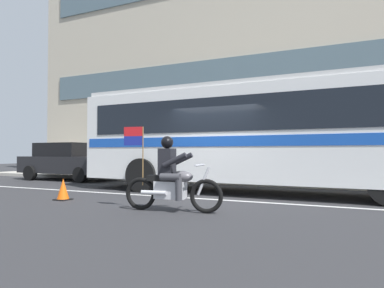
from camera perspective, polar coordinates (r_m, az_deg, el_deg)
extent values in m
plane|color=#2B2B2D|center=(9.72, 3.60, -8.62)|extent=(60.00, 60.00, 0.00)
cube|color=#A39E93|center=(14.56, 10.90, -5.88)|extent=(28.00, 3.80, 0.15)
cube|color=silver|center=(9.17, 2.23, -9.04)|extent=(26.60, 0.14, 0.01)
cube|color=#B2A893|center=(17.84, 12.65, 18.75)|extent=(28.00, 0.80, 14.71)
cube|color=#4C606B|center=(16.79, 12.37, 12.16)|extent=(25.76, 0.10, 1.40)
cube|color=white|center=(10.46, 11.93, 1.41)|extent=(11.45, 2.80, 2.70)
cube|color=black|center=(10.50, 11.91, 4.41)|extent=(10.54, 2.82, 0.96)
cube|color=#194CB2|center=(10.46, 11.93, 0.32)|extent=(11.22, 2.83, 0.28)
cube|color=silver|center=(10.63, 11.89, 9.03)|extent=(11.22, 2.67, 0.16)
cylinder|color=black|center=(10.77, -8.25, -5.12)|extent=(1.04, 0.30, 1.04)
torus|color=black|center=(7.03, 2.37, -8.58)|extent=(0.70, 0.18, 0.69)
torus|color=black|center=(7.53, -8.47, -8.09)|extent=(0.70, 0.18, 0.69)
cube|color=silver|center=(7.25, -3.61, -7.56)|extent=(0.67, 0.36, 0.36)
ellipsoid|color=#59565B|center=(7.14, -1.73, -5.40)|extent=(0.51, 0.34, 0.24)
cube|color=black|center=(7.30, -5.08, -5.62)|extent=(0.59, 0.33, 0.12)
cylinder|color=silver|center=(7.01, 1.89, -6.13)|extent=(0.28, 0.09, 0.58)
cylinder|color=silver|center=(7.01, 1.26, -3.51)|extent=(0.12, 0.64, 0.04)
cylinder|color=silver|center=(7.22, -6.32, -7.98)|extent=(0.56, 0.16, 0.09)
cube|color=black|center=(7.24, -4.12, -2.97)|extent=(0.32, 0.39, 0.56)
sphere|color=black|center=(7.24, -4.12, 0.28)|extent=(0.26, 0.26, 0.26)
cylinder|color=#38383D|center=(7.37, -2.60, -5.28)|extent=(0.44, 0.20, 0.15)
cylinder|color=#38383D|center=(7.33, -1.27, -7.18)|extent=(0.13, 0.13, 0.46)
cylinder|color=#38383D|center=(7.03, -3.60, -5.46)|extent=(0.44, 0.20, 0.15)
cylinder|color=#38383D|center=(6.99, -2.21, -7.46)|extent=(0.13, 0.13, 0.46)
cylinder|color=black|center=(7.34, -1.81, -2.64)|extent=(0.53, 0.18, 0.32)
cylinder|color=black|center=(6.96, -2.88, -2.70)|extent=(0.53, 0.18, 0.32)
cylinder|color=olive|center=(7.45, -8.10, -1.95)|extent=(0.02, 0.02, 1.25)
cube|color=red|center=(7.57, -9.66, 2.04)|extent=(0.44, 0.08, 0.20)
cube|color=navy|center=(7.56, -9.67, 0.53)|extent=(0.44, 0.08, 0.20)
cube|color=black|center=(16.21, -19.58, -3.22)|extent=(4.63, 1.96, 0.72)
cube|color=black|center=(16.36, -20.13, -0.89)|extent=(2.43, 1.67, 0.60)
cylinder|color=black|center=(14.63, -17.96, -4.86)|extent=(0.64, 0.22, 0.64)
cylinder|color=black|center=(16.68, -25.15, -4.36)|extent=(0.64, 0.22, 0.64)
cone|color=#EA590F|center=(9.54, -20.49, -7.01)|extent=(0.32, 0.32, 0.55)
cube|color=black|center=(9.57, -20.51, -8.56)|extent=(0.36, 0.36, 0.03)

